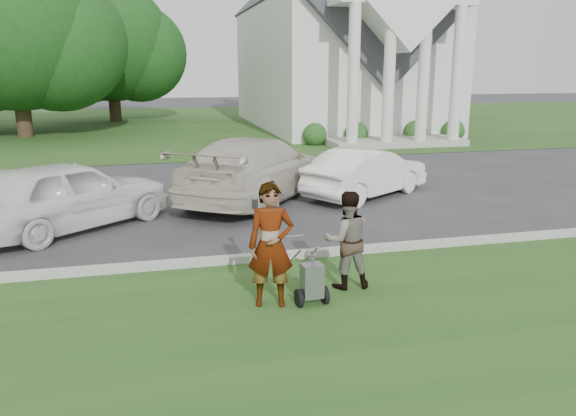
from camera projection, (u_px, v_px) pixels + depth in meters
name	position (u px, v px, depth m)	size (l,w,h in m)	color
ground	(264.00, 272.00, 9.67)	(120.00, 120.00, 0.00)	#333335
grass_strip	(312.00, 356.00, 6.85)	(80.00, 7.00, 0.01)	#224919
church_lawn	(180.00, 124.00, 35.13)	(80.00, 30.00, 0.01)	#224919
curb	(258.00, 258.00, 10.18)	(80.00, 0.18, 0.15)	#9E9E93
church	(338.00, 23.00, 32.08)	(9.19, 19.00, 24.10)	white
tree_left	(14.00, 32.00, 27.33)	(10.63, 8.40, 9.71)	#332316
tree_back	(110.00, 47.00, 35.89)	(9.61, 7.60, 8.89)	#332316
striping_cart	(312.00, 282.00, 8.24)	(0.49, 0.95, 0.86)	black
person_left	(271.00, 246.00, 8.11)	(0.67, 0.44, 1.83)	#999999
person_right	(347.00, 241.00, 8.82)	(0.76, 0.59, 1.57)	#999999
parking_meter_near	(255.00, 226.00, 9.44)	(0.10, 0.09, 1.33)	gray
car_b	(68.00, 195.00, 12.09)	(1.82, 4.52, 1.54)	white
car_c	(256.00, 168.00, 14.85)	(2.35, 5.78, 1.68)	beige
car_d	(366.00, 172.00, 15.25)	(1.40, 4.01, 1.32)	white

